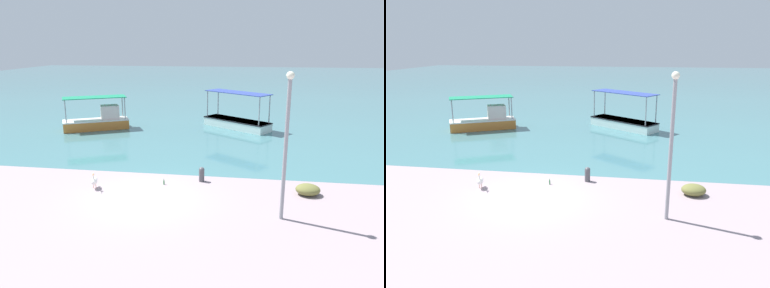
{
  "view_description": "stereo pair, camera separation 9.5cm",
  "coord_description": "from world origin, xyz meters",
  "views": [
    {
      "loc": [
        4.13,
        -14.0,
        6.2
      ],
      "look_at": [
        1.43,
        3.71,
        1.4
      ],
      "focal_mm": 35.0,
      "sensor_mm": 36.0,
      "label": 1
    },
    {
      "loc": [
        4.22,
        -13.99,
        6.2
      ],
      "look_at": [
        1.43,
        3.71,
        1.4
      ],
      "focal_mm": 35.0,
      "sensor_mm": 36.0,
      "label": 2
    }
  ],
  "objects": [
    {
      "name": "pelican",
      "position": [
        -2.48,
        0.7,
        0.38
      ],
      "size": [
        0.43,
        0.79,
        0.8
      ],
      "color": "#E0997A",
      "rests_on": "ground"
    },
    {
      "name": "net_pile",
      "position": [
        6.76,
        1.36,
        0.24
      ],
      "size": [
        1.02,
        0.87,
        0.47
      ],
      "primitive_type": "ellipsoid",
      "color": "olive",
      "rests_on": "ground"
    },
    {
      "name": "lamp_post",
      "position": [
        5.47,
        -1.1,
        3.02
      ],
      "size": [
        0.28,
        0.28,
        5.33
      ],
      "color": "gray",
      "rests_on": "ground"
    },
    {
      "name": "fishing_boat_near_right",
      "position": [
        3.3,
        14.0,
        0.53
      ],
      "size": [
        5.28,
        4.42,
        2.73
      ],
      "color": "white",
      "rests_on": "harbor_water"
    },
    {
      "name": "fishing_boat_outer",
      "position": [
        -6.94,
        12.13,
        0.66
      ],
      "size": [
        4.92,
        3.55,
        2.43
      ],
      "color": "orange",
      "rests_on": "harbor_water"
    },
    {
      "name": "glass_bottle",
      "position": [
        0.45,
        1.62,
        0.11
      ],
      "size": [
        0.07,
        0.07,
        0.27
      ],
      "color": "#3F7F4C",
      "rests_on": "ground"
    },
    {
      "name": "ground",
      "position": [
        0.0,
        0.0,
        0.0
      ],
      "size": [
        120.0,
        120.0,
        0.0
      ],
      "primitive_type": "plane",
      "color": "gray"
    },
    {
      "name": "mooring_bollard",
      "position": [
        2.1,
        2.29,
        0.37
      ],
      "size": [
        0.27,
        0.27,
        0.69
      ],
      "color": "#47474C",
      "rests_on": "ground"
    },
    {
      "name": "harbor_water",
      "position": [
        0.0,
        48.0,
        0.0
      ],
      "size": [
        110.0,
        90.0,
        0.0
      ],
      "primitive_type": "cube",
      "color": "#41757A",
      "rests_on": "ground"
    }
  ]
}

